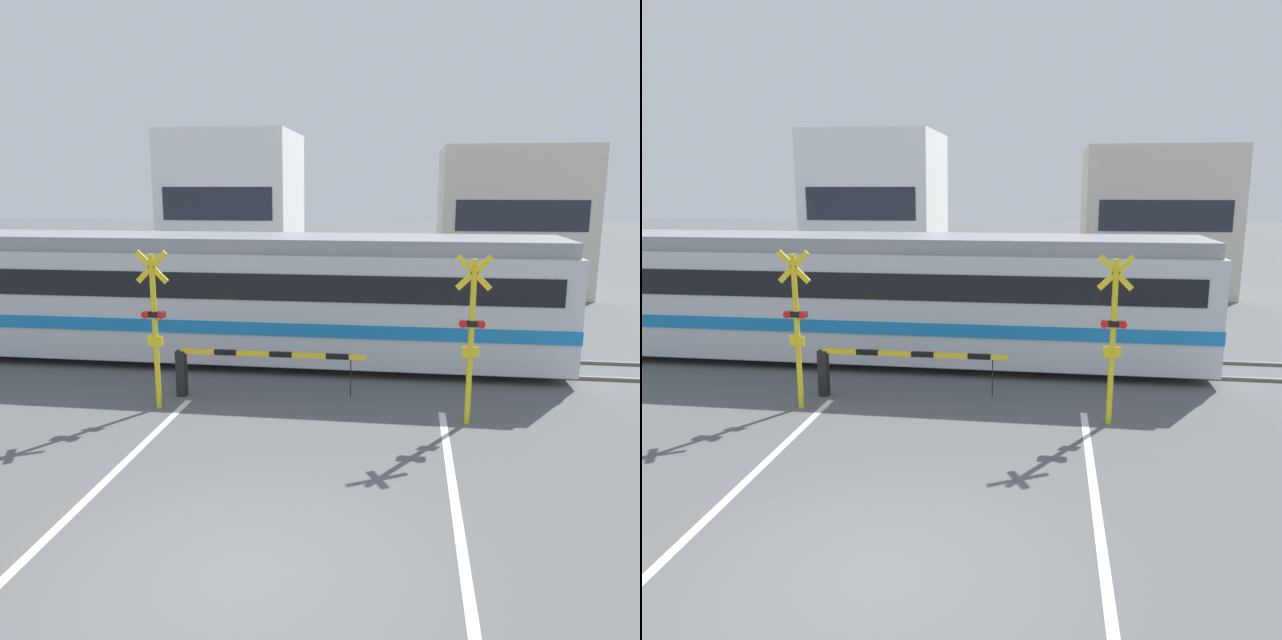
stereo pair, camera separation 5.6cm
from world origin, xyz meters
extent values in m
plane|color=#56595B|center=(0.00, 0.00, 0.00)|extent=(160.00, 160.00, 0.00)
cube|color=#6B6051|center=(0.00, 8.70, 0.04)|extent=(50.00, 0.10, 0.08)
cube|color=#6B6051|center=(0.00, 10.13, 0.04)|extent=(50.00, 0.10, 0.08)
cube|color=white|center=(-2.70, 0.96, 0.00)|extent=(0.14, 9.93, 0.01)
cube|color=white|center=(2.70, 0.96, 0.00)|extent=(0.14, 9.93, 0.01)
cube|color=silver|center=(-4.96, 9.41, 1.59)|extent=(21.65, 2.97, 2.72)
cube|color=gray|center=(-4.96, 9.41, 3.12)|extent=(21.44, 2.62, 0.36)
cube|color=#197AC6|center=(-4.96, 9.41, 1.18)|extent=(21.68, 3.03, 0.32)
cube|color=black|center=(-4.96, 9.41, 2.20)|extent=(20.79, 3.02, 0.64)
cylinder|color=black|center=(1.75, 8.70, 0.38)|extent=(0.76, 0.12, 0.76)
cylinder|color=black|center=(1.75, 10.13, 0.38)|extent=(0.76, 0.12, 0.76)
cube|color=black|center=(-2.95, 6.23, 0.51)|extent=(0.20, 0.20, 1.03)
cube|color=yellow|center=(-0.92, 6.23, 1.03)|extent=(4.06, 0.09, 0.09)
cube|color=black|center=(-1.93, 6.23, 1.03)|extent=(0.49, 0.10, 0.10)
cube|color=black|center=(-0.71, 6.23, 1.03)|extent=(0.49, 0.10, 0.10)
cube|color=black|center=(0.50, 6.23, 1.03)|extent=(0.49, 0.10, 0.10)
cylinder|color=black|center=(0.79, 6.23, 0.56)|extent=(0.02, 0.02, 0.82)
cube|color=black|center=(2.95, 12.66, 0.51)|extent=(0.20, 0.20, 1.03)
cube|color=yellow|center=(0.92, 12.66, 1.03)|extent=(4.06, 0.09, 0.09)
cube|color=black|center=(1.93, 12.66, 1.03)|extent=(0.49, 0.10, 0.10)
cube|color=black|center=(0.71, 12.66, 1.03)|extent=(0.49, 0.10, 0.10)
cube|color=black|center=(-0.50, 12.66, 1.03)|extent=(0.49, 0.10, 0.10)
cylinder|color=black|center=(-0.79, 12.66, 0.56)|extent=(0.02, 0.02, 0.82)
cylinder|color=yellow|center=(-3.15, 5.40, 1.61)|extent=(0.11, 0.11, 3.22)
cube|color=yellow|center=(-3.15, 5.40, 2.97)|extent=(0.68, 0.04, 0.68)
cube|color=yellow|center=(-3.15, 5.40, 2.97)|extent=(0.68, 0.04, 0.68)
cube|color=black|center=(-3.15, 5.40, 2.00)|extent=(0.44, 0.12, 0.12)
cylinder|color=red|center=(-3.32, 5.33, 2.00)|extent=(0.15, 0.03, 0.15)
cylinder|color=red|center=(-2.98, 5.33, 2.00)|extent=(0.15, 0.03, 0.15)
cube|color=yellow|center=(-3.15, 5.38, 1.45)|extent=(0.32, 0.03, 0.20)
cylinder|color=yellow|center=(3.15, 5.40, 1.61)|extent=(0.11, 0.11, 3.22)
cube|color=yellow|center=(3.15, 5.40, 2.97)|extent=(0.68, 0.04, 0.68)
cube|color=yellow|center=(3.15, 5.40, 2.97)|extent=(0.68, 0.04, 0.68)
cube|color=black|center=(3.15, 5.40, 2.00)|extent=(0.44, 0.12, 0.12)
cylinder|color=red|center=(2.98, 5.33, 2.00)|extent=(0.15, 0.03, 0.15)
cylinder|color=red|center=(3.32, 5.33, 2.00)|extent=(0.15, 0.03, 0.15)
cube|color=yellow|center=(3.15, 5.38, 1.45)|extent=(0.32, 0.03, 0.20)
cylinder|color=#23232D|center=(0.48, 15.93, 0.42)|extent=(0.13, 0.13, 0.84)
cylinder|color=#23232D|center=(0.62, 15.93, 0.42)|extent=(0.13, 0.13, 0.84)
cube|color=#386647|center=(0.55, 15.93, 1.18)|extent=(0.38, 0.22, 0.67)
sphere|color=tan|center=(0.55, 15.93, 1.63)|extent=(0.23, 0.23, 0.23)
cube|color=white|center=(-6.15, 22.32, 3.49)|extent=(5.71, 5.44, 6.98)
cube|color=#1E232D|center=(-6.15, 19.59, 3.84)|extent=(4.80, 0.03, 1.40)
cube|color=beige|center=(6.38, 22.32, 3.10)|extent=(6.16, 5.44, 6.21)
cube|color=#1E232D|center=(6.38, 19.59, 3.41)|extent=(5.18, 0.03, 1.24)
camera|label=1|loc=(1.90, -6.38, 4.51)|focal=35.00mm
camera|label=2|loc=(1.95, -6.37, 4.51)|focal=35.00mm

